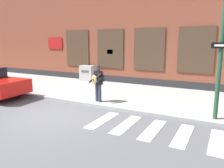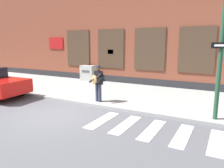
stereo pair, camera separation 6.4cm
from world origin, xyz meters
TOP-DOWN VIEW (x-y plane):
  - ground_plane at (0.00, 0.00)m, footprint 160.00×160.00m
  - sidewalk at (0.00, 4.27)m, footprint 28.00×5.44m
  - building_backdrop at (-0.00, 8.99)m, footprint 28.00×4.06m
  - crosswalk at (4.33, 0.25)m, footprint 5.20×1.90m
  - busker at (0.64, 2.03)m, footprint 0.72×0.66m
  - traffic_light at (5.50, 1.13)m, footprint 0.67×2.47m
  - utility_box at (-3.02, 6.54)m, footprint 1.04×0.61m

SIDE VIEW (x-z plane):
  - ground_plane at x=0.00m, z-range 0.00..0.00m
  - crosswalk at x=4.33m, z-range 0.00..0.01m
  - sidewalk at x=0.00m, z-range 0.00..0.12m
  - utility_box at x=-3.02m, z-range 0.12..1.21m
  - busker at x=0.64m, z-range 0.23..1.92m
  - traffic_light at x=5.50m, z-range 1.11..6.57m
  - building_backdrop at x=0.00m, z-range -0.01..8.45m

